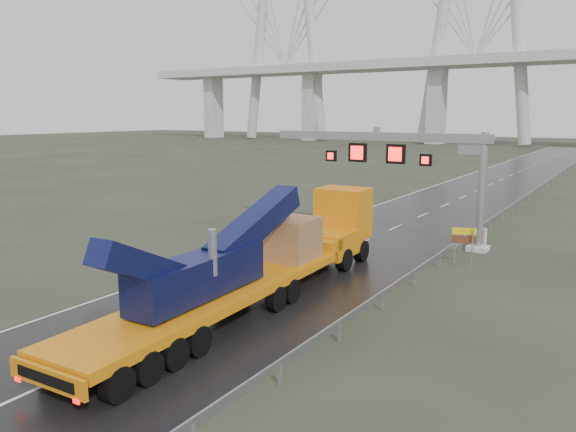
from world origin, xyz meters
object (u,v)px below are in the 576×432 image
Objects in this scene: sign_gantry at (406,156)px; exit_sign_pair at (464,239)px; heavy_haul_truck at (275,253)px; striped_barrier at (480,237)px.

exit_sign_pair is (5.00, -4.16, -4.07)m from sign_gantry.
sign_gantry is 13.96m from heavy_haul_truck.
exit_sign_pair is 1.85× the size of striped_barrier.
striped_barrier is (5.84, 14.55, -1.31)m from heavy_haul_truck.
heavy_haul_truck is 11.14m from exit_sign_pair.
striped_barrier is at bearing 13.97° from sign_gantry.
sign_gantry is 6.74× the size of exit_sign_pair.
sign_gantry is 6.92m from striped_barrier.
sign_gantry is at bearing 82.74° from heavy_haul_truck.
heavy_haul_truck is (-1.22, -13.40, -3.70)m from sign_gantry.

